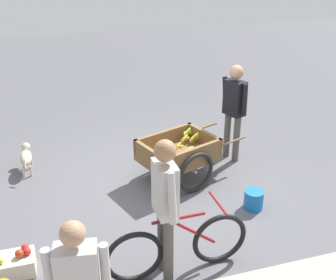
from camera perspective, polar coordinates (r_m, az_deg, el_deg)
The scene contains 8 objects.
ground_plane at distance 6.38m, azimuth -0.92°, elevation -6.45°, with size 24.00×24.00×0.00m, color #56565B.
fruit_cart at distance 6.37m, azimuth 1.47°, elevation -1.96°, with size 1.81×1.28×0.73m.
vendor_person at distance 6.85m, azimuth 9.06°, elevation 4.81°, with size 0.31×0.55×1.64m.
bicycle at distance 4.73m, azimuth 1.44°, elevation -14.36°, with size 1.66×0.46×0.85m.
cyclist_person at distance 4.30m, azimuth -0.39°, elevation -8.06°, with size 0.23×0.62×1.68m.
dog at distance 7.04m, azimuth -18.91°, elevation -2.16°, with size 0.19×0.67×0.40m.
plastic_bucket at distance 5.97m, azimuth 11.67°, elevation -8.01°, with size 0.27×0.27×0.27m, color #1966B2.
apple_crate at distance 5.16m, azimuth -20.20°, elevation -15.65°, with size 0.44×0.32×0.32m.
Camera 1 is at (1.44, 5.20, 3.41)m, focal length 44.40 mm.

